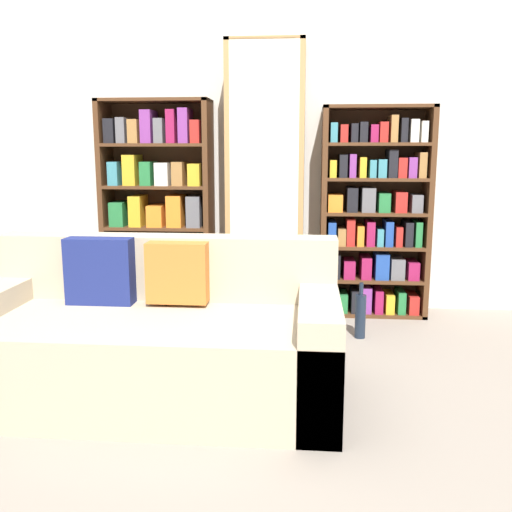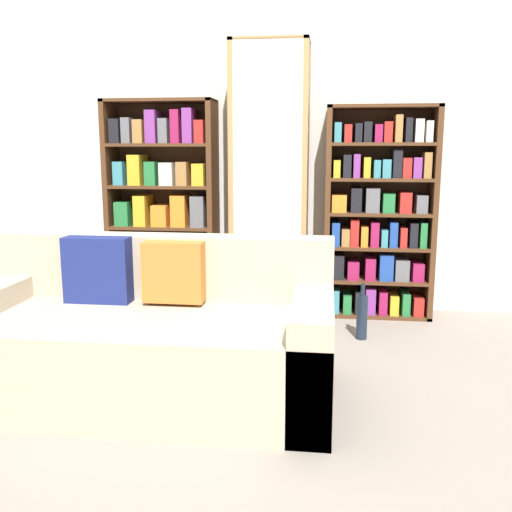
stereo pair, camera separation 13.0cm
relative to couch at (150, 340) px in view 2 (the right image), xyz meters
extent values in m
plane|color=gray|center=(0.47, -0.56, -0.29)|extent=(16.00, 16.00, 0.00)
cube|color=beige|center=(0.47, 1.86, 1.06)|extent=(6.44, 0.06, 2.70)
cube|color=tan|center=(0.00, -0.05, -0.07)|extent=(1.89, 0.91, 0.45)
cube|color=tan|center=(0.00, 0.31, 0.33)|extent=(1.89, 0.20, 0.35)
cube|color=tan|center=(0.85, -0.05, -0.01)|extent=(0.20, 0.91, 0.57)
cube|color=navy|center=(-0.33, 0.15, 0.34)|extent=(0.36, 0.12, 0.36)
cube|color=#B76628|center=(0.10, 0.15, 0.34)|extent=(0.32, 0.12, 0.32)
cube|color=#4C2D19|center=(-0.81, 1.65, 0.53)|extent=(0.04, 0.32, 1.65)
cube|color=#4C2D19|center=(0.02, 1.65, 0.53)|extent=(0.04, 0.32, 1.65)
cube|color=#4C2D19|center=(-0.40, 1.65, 1.35)|extent=(0.86, 0.32, 0.02)
cube|color=#4C2D19|center=(-0.40, 1.65, -0.28)|extent=(0.86, 0.32, 0.02)
cube|color=#4C2D19|center=(-0.40, 1.80, 0.53)|extent=(0.86, 0.01, 1.65)
cube|color=#4C2D19|center=(-0.40, 1.65, 0.05)|extent=(0.78, 0.32, 0.02)
cube|color=#4C2D19|center=(-0.40, 1.65, 0.37)|extent=(0.78, 0.32, 0.02)
cube|color=#4C2D19|center=(-0.40, 1.65, 0.69)|extent=(0.78, 0.32, 0.02)
cube|color=#4C2D19|center=(-0.40, 1.65, 1.01)|extent=(0.78, 0.32, 0.02)
cube|color=gold|center=(-0.73, 1.64, -0.18)|extent=(0.09, 0.24, 0.18)
cube|color=teal|center=(-0.61, 1.64, -0.17)|extent=(0.09, 0.24, 0.20)
cube|color=gold|center=(-0.50, 1.64, -0.17)|extent=(0.08, 0.24, 0.20)
cube|color=gold|center=(-0.39, 1.64, -0.15)|extent=(0.09, 0.24, 0.24)
cube|color=orange|center=(-0.29, 1.64, -0.16)|extent=(0.09, 0.24, 0.22)
cube|color=#7A3384|center=(-0.18, 1.64, -0.18)|extent=(0.09, 0.24, 0.17)
cube|color=#5B5B60|center=(-0.07, 1.64, -0.19)|extent=(0.08, 0.24, 0.17)
cube|color=beige|center=(-0.73, 1.64, 0.19)|extent=(0.06, 0.24, 0.25)
cube|color=teal|center=(-0.64, 1.64, 0.18)|extent=(0.07, 0.24, 0.22)
cube|color=black|center=(-0.54, 1.64, 0.15)|extent=(0.08, 0.24, 0.17)
cube|color=#AD231E|center=(-0.44, 1.64, 0.17)|extent=(0.08, 0.24, 0.21)
cube|color=orange|center=(-0.35, 1.64, 0.18)|extent=(0.07, 0.24, 0.23)
cube|color=black|center=(-0.25, 1.64, 0.16)|extent=(0.08, 0.24, 0.20)
cube|color=teal|center=(-0.16, 1.64, 0.17)|extent=(0.08, 0.24, 0.21)
cube|color=#237038|center=(-0.06, 1.64, 0.19)|extent=(0.07, 0.24, 0.26)
cube|color=#237038|center=(-0.70, 1.64, 0.48)|extent=(0.11, 0.24, 0.19)
cube|color=gold|center=(-0.55, 1.64, 0.50)|extent=(0.10, 0.24, 0.24)
cube|color=orange|center=(-0.40, 1.64, 0.47)|extent=(0.12, 0.24, 0.16)
cube|color=orange|center=(-0.24, 1.64, 0.51)|extent=(0.12, 0.24, 0.24)
cube|color=#5B5B60|center=(-0.09, 1.64, 0.51)|extent=(0.11, 0.24, 0.24)
cube|color=teal|center=(-0.71, 1.64, 0.80)|extent=(0.08, 0.24, 0.18)
cube|color=gold|center=(-0.58, 1.64, 0.82)|extent=(0.10, 0.24, 0.23)
cube|color=#237038|center=(-0.46, 1.64, 0.80)|extent=(0.09, 0.24, 0.18)
cube|color=beige|center=(-0.33, 1.64, 0.79)|extent=(0.10, 0.24, 0.17)
cube|color=olive|center=(-0.21, 1.64, 0.80)|extent=(0.09, 0.24, 0.18)
cube|color=gold|center=(-0.08, 1.64, 0.79)|extent=(0.09, 0.24, 0.17)
cube|color=black|center=(-0.73, 1.64, 1.12)|extent=(0.08, 0.24, 0.18)
cube|color=#5B5B60|center=(-0.64, 1.64, 1.12)|extent=(0.07, 0.24, 0.19)
cube|color=olive|center=(-0.54, 1.64, 1.12)|extent=(0.08, 0.24, 0.18)
cube|color=#7A3384|center=(-0.44, 1.64, 1.15)|extent=(0.08, 0.24, 0.25)
cube|color=#5B5B60|center=(-0.34, 1.64, 1.12)|extent=(0.07, 0.24, 0.19)
cube|color=#8E1947|center=(-0.25, 1.64, 1.15)|extent=(0.07, 0.24, 0.25)
cube|color=#7A3384|center=(-0.16, 1.64, 1.16)|extent=(0.07, 0.24, 0.26)
cube|color=#AD231E|center=(-0.07, 1.64, 1.11)|extent=(0.07, 0.24, 0.17)
cube|color=#AD7F4C|center=(0.19, 1.63, 0.74)|extent=(0.04, 0.36, 2.06)
cube|color=#AD7F4C|center=(0.73, 1.63, 0.74)|extent=(0.04, 0.36, 2.06)
cube|color=#AD7F4C|center=(0.46, 1.63, 1.76)|extent=(0.58, 0.36, 0.02)
cube|color=#AD7F4C|center=(0.46, 1.63, -0.28)|extent=(0.58, 0.36, 0.02)
cube|color=#AD7F4C|center=(0.46, 1.80, 0.74)|extent=(0.58, 0.01, 2.06)
cube|color=silver|center=(0.46, 1.45, 0.74)|extent=(0.50, 0.01, 2.04)
cube|color=#AD7F4C|center=(0.46, 1.63, 0.13)|extent=(0.50, 0.32, 0.02)
cube|color=#AD7F4C|center=(0.46, 1.63, 0.54)|extent=(0.50, 0.32, 0.02)
cube|color=#AD7F4C|center=(0.46, 1.63, 0.94)|extent=(0.50, 0.32, 0.02)
cube|color=#AD7F4C|center=(0.46, 1.63, 1.34)|extent=(0.50, 0.32, 0.02)
cylinder|color=silver|center=(0.28, 1.61, -0.23)|extent=(0.01, 0.01, 0.07)
cone|color=silver|center=(0.28, 1.61, -0.15)|extent=(0.07, 0.07, 0.09)
cylinder|color=silver|center=(0.37, 1.62, -0.23)|extent=(0.01, 0.01, 0.07)
cone|color=silver|center=(0.37, 1.62, -0.15)|extent=(0.07, 0.07, 0.09)
cylinder|color=silver|center=(0.46, 1.62, -0.23)|extent=(0.01, 0.01, 0.07)
cone|color=silver|center=(0.46, 1.62, -0.15)|extent=(0.07, 0.07, 0.09)
cylinder|color=silver|center=(0.55, 1.63, -0.23)|extent=(0.01, 0.01, 0.07)
cone|color=silver|center=(0.55, 1.63, -0.15)|extent=(0.07, 0.07, 0.09)
cylinder|color=silver|center=(0.65, 1.62, -0.23)|extent=(0.01, 0.01, 0.07)
cone|color=silver|center=(0.65, 1.62, -0.15)|extent=(0.07, 0.07, 0.09)
cylinder|color=silver|center=(0.27, 1.64, 0.19)|extent=(0.01, 0.01, 0.09)
cone|color=silver|center=(0.27, 1.64, 0.29)|extent=(0.05, 0.05, 0.11)
cylinder|color=silver|center=(0.35, 1.62, 0.19)|extent=(0.01, 0.01, 0.09)
cone|color=silver|center=(0.35, 1.62, 0.29)|extent=(0.05, 0.05, 0.11)
cylinder|color=silver|center=(0.42, 1.61, 0.19)|extent=(0.01, 0.01, 0.09)
cone|color=silver|center=(0.42, 1.61, 0.29)|extent=(0.05, 0.05, 0.11)
cylinder|color=silver|center=(0.50, 1.63, 0.19)|extent=(0.01, 0.01, 0.09)
cone|color=silver|center=(0.50, 1.63, 0.29)|extent=(0.05, 0.05, 0.11)
cylinder|color=silver|center=(0.58, 1.63, 0.19)|extent=(0.01, 0.01, 0.09)
cone|color=silver|center=(0.58, 1.63, 0.29)|extent=(0.05, 0.05, 0.11)
cylinder|color=silver|center=(0.66, 1.63, 0.19)|extent=(0.01, 0.01, 0.09)
cone|color=silver|center=(0.66, 1.63, 0.29)|extent=(0.05, 0.05, 0.11)
cylinder|color=silver|center=(0.31, 1.65, 0.58)|extent=(0.01, 0.01, 0.07)
cone|color=silver|center=(0.31, 1.65, 0.66)|extent=(0.09, 0.09, 0.09)
cylinder|color=silver|center=(0.46, 1.61, 0.58)|extent=(0.01, 0.01, 0.07)
cone|color=silver|center=(0.46, 1.61, 0.66)|extent=(0.09, 0.09, 0.09)
cylinder|color=silver|center=(0.62, 1.63, 0.58)|extent=(0.01, 0.01, 0.07)
cone|color=silver|center=(0.62, 1.63, 0.66)|extent=(0.09, 0.09, 0.09)
cylinder|color=silver|center=(0.31, 1.62, 0.99)|extent=(0.01, 0.01, 0.07)
cone|color=silver|center=(0.31, 1.62, 1.07)|extent=(0.09, 0.09, 0.09)
cylinder|color=silver|center=(0.46, 1.64, 0.99)|extent=(0.01, 0.01, 0.07)
cone|color=silver|center=(0.46, 1.64, 1.07)|extent=(0.09, 0.09, 0.09)
cylinder|color=silver|center=(0.62, 1.62, 0.99)|extent=(0.01, 0.01, 0.07)
cone|color=silver|center=(0.62, 1.62, 1.07)|extent=(0.09, 0.09, 0.09)
cylinder|color=silver|center=(0.29, 1.64, 1.39)|extent=(0.01, 0.01, 0.07)
cone|color=silver|center=(0.29, 1.64, 1.47)|extent=(0.08, 0.08, 0.09)
cylinder|color=silver|center=(0.40, 1.62, 1.39)|extent=(0.01, 0.01, 0.07)
cone|color=silver|center=(0.40, 1.62, 1.47)|extent=(0.08, 0.08, 0.09)
cylinder|color=silver|center=(0.52, 1.61, 1.39)|extent=(0.01, 0.01, 0.07)
cone|color=silver|center=(0.52, 1.61, 1.47)|extent=(0.08, 0.08, 0.09)
cylinder|color=silver|center=(0.64, 1.63, 1.39)|extent=(0.01, 0.01, 0.07)
cone|color=silver|center=(0.64, 1.63, 1.47)|extent=(0.08, 0.08, 0.09)
cube|color=#4C2D19|center=(0.91, 1.65, 0.50)|extent=(0.04, 0.32, 1.59)
cube|color=#4C2D19|center=(1.69, 1.65, 0.50)|extent=(0.04, 0.32, 1.59)
cube|color=#4C2D19|center=(1.30, 1.65, 1.29)|extent=(0.82, 0.32, 0.02)
cube|color=#4C2D19|center=(1.30, 1.65, -0.28)|extent=(0.82, 0.32, 0.02)
cube|color=#4C2D19|center=(1.30, 1.80, 0.50)|extent=(0.82, 0.01, 1.59)
cube|color=#4C2D19|center=(1.30, 1.65, -0.01)|extent=(0.74, 0.32, 0.02)
cube|color=#4C2D19|center=(1.30, 1.65, 0.25)|extent=(0.74, 0.32, 0.02)
cube|color=#4C2D19|center=(1.30, 1.65, 0.50)|extent=(0.74, 0.32, 0.02)
cube|color=#4C2D19|center=(1.30, 1.65, 0.76)|extent=(0.74, 0.32, 0.02)
cube|color=#4C2D19|center=(1.30, 1.65, 1.02)|extent=(0.74, 0.32, 0.02)
cube|color=teal|center=(0.98, 1.64, -0.18)|extent=(0.06, 0.24, 0.18)
cube|color=#237038|center=(1.08, 1.64, -0.20)|extent=(0.06, 0.24, 0.14)
cube|color=black|center=(1.17, 1.64, -0.18)|extent=(0.06, 0.24, 0.17)
cube|color=#7A3384|center=(1.25, 1.64, -0.17)|extent=(0.07, 0.24, 0.20)
cube|color=#8E1947|center=(1.35, 1.64, -0.18)|extent=(0.06, 0.24, 0.18)
cube|color=gold|center=(1.43, 1.64, -0.20)|extent=(0.06, 0.24, 0.15)
cube|color=#237038|center=(1.52, 1.64, -0.18)|extent=(0.06, 0.24, 0.17)
cube|color=#AD231E|center=(1.61, 1.64, -0.20)|extent=(0.07, 0.24, 0.14)
cube|color=black|center=(1.00, 1.64, 0.09)|extent=(0.09, 0.24, 0.19)
cube|color=#8E1947|center=(1.11, 1.64, 0.07)|extent=(0.09, 0.24, 0.14)
cube|color=#8E1947|center=(1.24, 1.64, 0.08)|extent=(0.08, 0.24, 0.17)
cube|color=#1E4293|center=(1.36, 1.64, 0.10)|extent=(0.10, 0.24, 0.20)
cube|color=#5B5B60|center=(1.48, 1.64, 0.08)|extent=(0.10, 0.24, 0.16)
cube|color=#8E1947|center=(1.60, 1.64, 0.07)|extent=(0.08, 0.24, 0.14)
cube|color=#1E4293|center=(0.98, 1.64, 0.35)|extent=(0.06, 0.24, 0.18)
cube|color=olive|center=(1.05, 1.64, 0.32)|extent=(0.06, 0.24, 0.13)
cube|color=#AD231E|center=(1.11, 1.64, 0.36)|extent=(0.06, 0.24, 0.20)
cube|color=orange|center=(1.19, 1.64, 0.33)|extent=(0.05, 0.24, 0.15)
cube|color=#8E1947|center=(1.26, 1.64, 0.35)|extent=(0.06, 0.24, 0.19)
cube|color=teal|center=(1.34, 1.64, 0.32)|extent=(0.05, 0.24, 0.13)
cube|color=#1E4293|center=(1.40, 1.64, 0.35)|extent=(0.06, 0.24, 0.19)
cube|color=#AD231E|center=(1.48, 1.64, 0.33)|extent=(0.05, 0.24, 0.15)
cube|color=black|center=(1.55, 1.64, 0.35)|extent=(0.06, 0.24, 0.18)
cube|color=#237038|center=(1.62, 1.64, 0.35)|extent=(0.05, 0.24, 0.19)
cube|color=orange|center=(0.99, 1.64, 0.58)|extent=(0.11, 0.24, 0.13)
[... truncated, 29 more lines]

